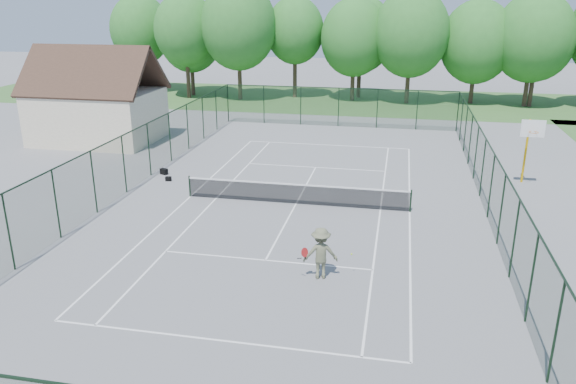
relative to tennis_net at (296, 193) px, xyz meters
name	(u,v)px	position (x,y,z in m)	size (l,w,h in m)	color
ground	(296,204)	(0.00, 0.00, -0.58)	(140.00, 140.00, 0.00)	gray
grass_far	(352,100)	(0.00, 30.00, -0.57)	(80.00, 16.00, 0.01)	#3F6D31
court_lines	(296,204)	(0.00, 0.00, -0.57)	(11.05, 23.85, 0.01)	white
tennis_net	(296,193)	(0.00, 0.00, 0.00)	(11.08, 0.08, 1.10)	black
fence_enclosure	(296,174)	(0.00, 0.00, 0.98)	(18.05, 36.05, 3.02)	#17371E
utility_building	(96,97)	(-16.00, 10.00, 2.54)	(8.60, 6.27, 6.63)	beige
tree_line_far	(354,38)	(0.00, 30.00, 5.42)	(39.40, 6.40, 9.70)	#493327
basketball_goal	(530,139)	(11.54, 5.35, 1.99)	(1.20, 1.43, 3.65)	#DA9F05
sports_bag_a	(164,171)	(-8.34, 3.30, -0.41)	(0.42, 0.25, 0.34)	black
sports_bag_b	(168,179)	(-7.61, 2.20, -0.45)	(0.31, 0.19, 0.24)	black
tennis_player	(321,253)	(2.27, -7.36, 0.39)	(1.97, 1.01, 1.93)	#626549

